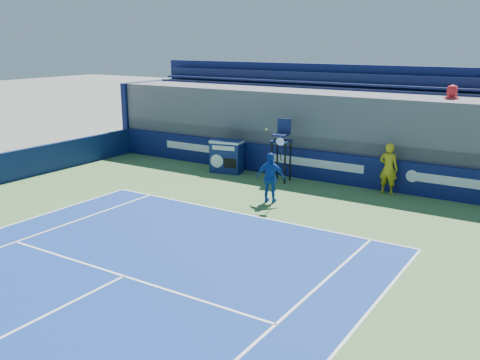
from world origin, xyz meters
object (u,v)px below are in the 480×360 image
Objects in this scene: umpire_chair at (282,143)px; tennis_player at (271,178)px; ball_person at (388,168)px; match_clock at (227,155)px.

tennis_player reaches higher than umpire_chair.
umpire_chair is 0.96× the size of tennis_player.
ball_person is at bearing 46.76° from tennis_player.
umpire_chair is (2.62, -0.04, 0.79)m from match_clock.
match_clock is (-6.73, -0.47, -0.21)m from ball_person.
match_clock is at bearing 143.20° from tennis_player.
match_clock is 0.58× the size of umpire_chair.
match_clock is 0.56× the size of tennis_player.
umpire_chair is (-4.11, -0.51, 0.58)m from ball_person.
umpire_chair is at bearing 111.43° from tennis_player.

